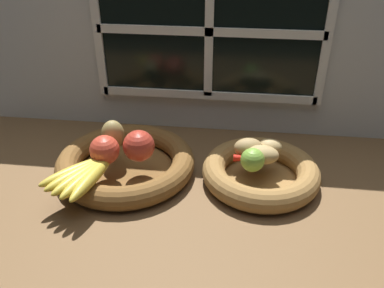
% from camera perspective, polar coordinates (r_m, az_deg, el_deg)
% --- Properties ---
extents(ground_plane, '(1.40, 0.90, 0.03)m').
position_cam_1_polar(ground_plane, '(1.04, 0.77, -5.95)').
color(ground_plane, brown).
extents(back_wall, '(1.40, 0.05, 0.55)m').
position_cam_1_polar(back_wall, '(1.18, 2.53, 14.58)').
color(back_wall, silver).
rests_on(back_wall, ground_plane).
extents(fruit_bowl_left, '(0.36, 0.36, 0.06)m').
position_cam_1_polar(fruit_bowl_left, '(1.06, -9.43, -2.71)').
color(fruit_bowl_left, brown).
rests_on(fruit_bowl_left, ground_plane).
extents(fruit_bowl_right, '(0.30, 0.30, 0.06)m').
position_cam_1_polar(fruit_bowl_right, '(1.03, 9.77, -4.02)').
color(fruit_bowl_right, olive).
rests_on(fruit_bowl_right, ground_plane).
extents(apple_red_right, '(0.08, 0.08, 0.08)m').
position_cam_1_polar(apple_red_right, '(0.99, -7.61, -0.26)').
color(apple_red_right, '#B73828').
rests_on(apple_red_right, fruit_bowl_left).
extents(apple_red_front, '(0.07, 0.07, 0.07)m').
position_cam_1_polar(apple_red_front, '(1.00, -12.38, -0.85)').
color(apple_red_front, '#CC422D').
rests_on(apple_red_front, fruit_bowl_left).
extents(pear_brown, '(0.08, 0.07, 0.08)m').
position_cam_1_polar(pear_brown, '(1.05, -11.24, 1.33)').
color(pear_brown, olive).
rests_on(pear_brown, fruit_bowl_left).
extents(banana_bunch_front, '(0.15, 0.20, 0.03)m').
position_cam_1_polar(banana_bunch_front, '(0.96, -15.17, -4.17)').
color(banana_bunch_front, gold).
rests_on(banana_bunch_front, fruit_bowl_left).
extents(potato_back, '(0.07, 0.05, 0.04)m').
position_cam_1_polar(potato_back, '(1.04, 11.02, -0.41)').
color(potato_back, tan).
rests_on(potato_back, fruit_bowl_right).
extents(potato_large, '(0.08, 0.06, 0.05)m').
position_cam_1_polar(potato_large, '(1.00, 10.04, -1.49)').
color(potato_large, tan).
rests_on(potato_large, fruit_bowl_right).
extents(potato_oblong, '(0.08, 0.06, 0.05)m').
position_cam_1_polar(potato_oblong, '(1.02, 8.05, -0.49)').
color(potato_oblong, '#A38451').
rests_on(potato_oblong, fruit_bowl_right).
extents(lime_near, '(0.06, 0.06, 0.06)m').
position_cam_1_polar(lime_near, '(0.96, 8.65, -2.26)').
color(lime_near, '#7AAD3D').
rests_on(lime_near, fruit_bowl_right).
extents(chili_pepper, '(0.11, 0.02, 0.02)m').
position_cam_1_polar(chili_pepper, '(1.00, 9.02, -2.07)').
color(chili_pepper, red).
rests_on(chili_pepper, fruit_bowl_right).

